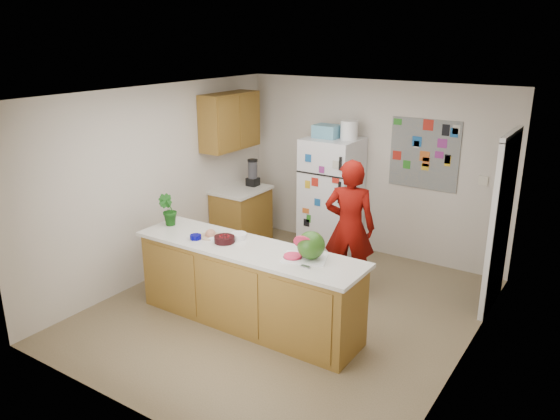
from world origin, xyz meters
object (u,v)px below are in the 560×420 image
Objects in this scene: cherry_bowl at (224,239)px; watermelon at (311,245)px; person at (350,228)px; refrigerator at (331,196)px.

watermelon is at bearing 5.94° from cherry_bowl.
refrigerator is at bearing -71.15° from person.
refrigerator is 2.41m from cherry_bowl.
cherry_bowl is at bearing -174.06° from watermelon.
person is 1.61m from cherry_bowl.
refrigerator is 5.94× the size of watermelon.
refrigerator and person have the same top height.
watermelon is at bearing 79.21° from person.
person is 5.93× the size of watermelon.
watermelon is at bearing -66.64° from refrigerator.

